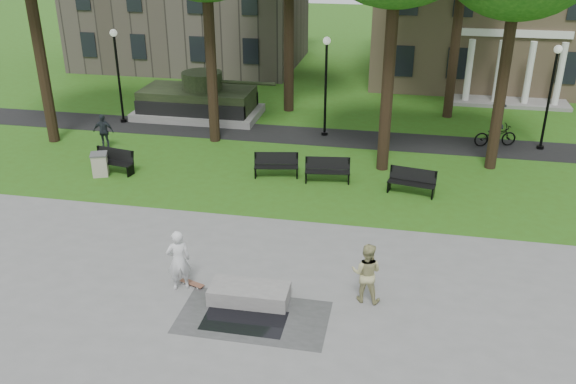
% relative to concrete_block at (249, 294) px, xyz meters
% --- Properties ---
extents(ground, '(120.00, 120.00, 0.00)m').
position_rel_concrete_block_xyz_m(ground, '(-0.41, 2.01, -0.24)').
color(ground, '#2C5413').
rests_on(ground, ground).
extents(plaza, '(22.00, 16.00, 0.02)m').
position_rel_concrete_block_xyz_m(plaza, '(-0.41, -2.99, -0.23)').
color(plaza, gray).
rests_on(plaza, ground).
extents(footpath, '(44.00, 2.60, 0.01)m').
position_rel_concrete_block_xyz_m(footpath, '(-0.41, 14.01, -0.24)').
color(footpath, black).
rests_on(footpath, ground).
extents(building_right, '(17.00, 12.00, 8.60)m').
position_rel_concrete_block_xyz_m(building_right, '(9.59, 28.01, 4.10)').
color(building_right, '#9E8460').
rests_on(building_right, ground).
extents(building_left, '(15.00, 10.00, 7.20)m').
position_rel_concrete_block_xyz_m(building_left, '(-11.41, 28.51, 3.35)').
color(building_left, '#4C443D').
rests_on(building_left, ground).
extents(lamp_left, '(0.36, 0.36, 4.73)m').
position_rel_concrete_block_xyz_m(lamp_left, '(-10.41, 14.31, 2.55)').
color(lamp_left, black).
rests_on(lamp_left, ground).
extents(lamp_mid, '(0.36, 0.36, 4.73)m').
position_rel_concrete_block_xyz_m(lamp_mid, '(0.09, 14.31, 2.55)').
color(lamp_mid, black).
rests_on(lamp_mid, ground).
extents(lamp_right, '(0.36, 0.36, 4.73)m').
position_rel_concrete_block_xyz_m(lamp_right, '(10.09, 14.31, 2.55)').
color(lamp_right, black).
rests_on(lamp_right, ground).
extents(tank_monument, '(7.45, 3.40, 2.40)m').
position_rel_concrete_block_xyz_m(tank_monument, '(-6.87, 16.01, 0.61)').
color(tank_monument, gray).
rests_on(tank_monument, ground).
extents(puddle, '(2.20, 1.20, 0.00)m').
position_rel_concrete_block_xyz_m(puddle, '(0.09, -0.93, -0.22)').
color(puddle, black).
rests_on(puddle, plaza).
extents(concrete_block, '(2.22, 1.04, 0.45)m').
position_rel_concrete_block_xyz_m(concrete_block, '(0.00, 0.00, 0.00)').
color(concrete_block, gray).
rests_on(concrete_block, plaza).
extents(skateboard, '(0.80, 0.45, 0.07)m').
position_rel_concrete_block_xyz_m(skateboard, '(-1.83, 0.44, -0.19)').
color(skateboard, brown).
rests_on(skateboard, plaza).
extents(skateboarder, '(0.80, 0.71, 1.85)m').
position_rel_concrete_block_xyz_m(skateboarder, '(-2.10, 0.23, 0.70)').
color(skateboarder, silver).
rests_on(skateboarder, plaza).
extents(friend_watching, '(0.92, 0.75, 1.76)m').
position_rel_concrete_block_xyz_m(friend_watching, '(3.15, 0.66, 0.65)').
color(friend_watching, tan).
rests_on(friend_watching, plaza).
extents(pedestrian_walker, '(0.98, 0.46, 1.62)m').
position_rel_concrete_block_xyz_m(pedestrian_walker, '(-9.56, 10.54, 0.57)').
color(pedestrian_walker, '#22272D').
rests_on(pedestrian_walker, ground).
extents(cyclist, '(2.08, 1.24, 2.17)m').
position_rel_concrete_block_xyz_m(cyclist, '(8.05, 14.33, 0.64)').
color(cyclist, black).
rests_on(cyclist, ground).
extents(park_bench_0, '(1.85, 0.85, 1.00)m').
position_rel_concrete_block_xyz_m(park_bench_0, '(-7.87, 7.99, 0.28)').
color(park_bench_0, black).
rests_on(park_bench_0, ground).
extents(park_bench_1, '(1.85, 0.84, 1.00)m').
position_rel_concrete_block_xyz_m(park_bench_1, '(-1.12, 8.84, 0.28)').
color(park_bench_1, black).
rests_on(park_bench_1, ground).
extents(park_bench_2, '(1.84, 0.75, 1.00)m').
position_rel_concrete_block_xyz_m(park_bench_2, '(1.00, 8.71, 0.28)').
color(park_bench_2, black).
rests_on(park_bench_2, ground).
extents(park_bench_3, '(1.85, 0.86, 1.00)m').
position_rel_concrete_block_xyz_m(park_bench_3, '(4.31, 8.18, 0.28)').
color(park_bench_3, black).
rests_on(park_bench_3, ground).
extents(trash_bin, '(0.86, 0.86, 0.96)m').
position_rel_concrete_block_xyz_m(trash_bin, '(-8.26, 7.55, 0.24)').
color(trash_bin, '#B9B098').
rests_on(trash_bin, ground).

